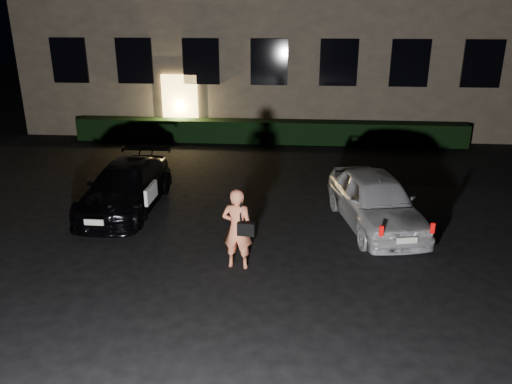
{
  "coord_description": "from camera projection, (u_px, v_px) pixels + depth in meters",
  "views": [
    {
      "loc": [
        1.14,
        -8.37,
        4.83
      ],
      "look_at": [
        0.26,
        2.0,
        1.04
      ],
      "focal_mm": 35.0,
      "sensor_mm": 36.0,
      "label": 1
    }
  ],
  "objects": [
    {
      "name": "hedge",
      "position": [
        268.0,
        132.0,
        19.26
      ],
      "size": [
        15.0,
        0.7,
        0.85
      ],
      "primitive_type": "cube",
      "color": "black",
      "rests_on": "ground"
    },
    {
      "name": "sedan",
      "position": [
        126.0,
        187.0,
        12.74
      ],
      "size": [
        1.76,
        4.15,
        1.18
      ],
      "rotation": [
        0.0,
        0.0,
        -0.01
      ],
      "color": "black",
      "rests_on": "ground"
    },
    {
      "name": "hatch",
      "position": [
        375.0,
        200.0,
        11.69
      ],
      "size": [
        2.28,
        4.02,
        1.29
      ],
      "rotation": [
        0.0,
        0.0,
        0.21
      ],
      "color": "silver",
      "rests_on": "ground"
    },
    {
      "name": "ground",
      "position": [
        234.0,
        278.0,
        9.58
      ],
      "size": [
        80.0,
        80.0,
        0.0
      ],
      "primitive_type": "plane",
      "color": "black",
      "rests_on": "ground"
    },
    {
      "name": "man",
      "position": [
        237.0,
        228.0,
        9.72
      ],
      "size": [
        0.69,
        0.46,
        1.66
      ],
      "rotation": [
        0.0,
        0.0,
        3.03
      ],
      "color": "#E47853",
      "rests_on": "ground"
    }
  ]
}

